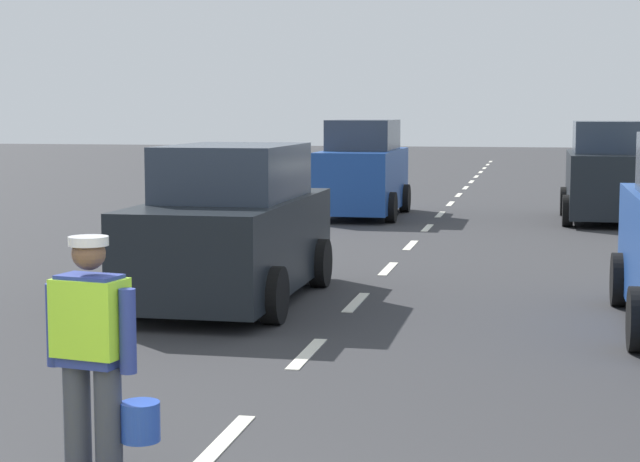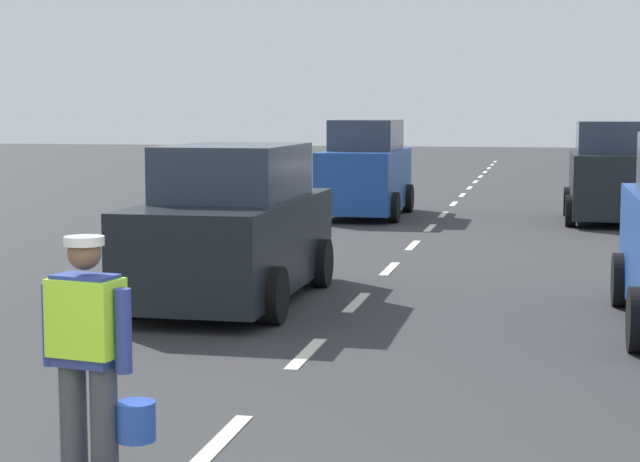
# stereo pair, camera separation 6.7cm
# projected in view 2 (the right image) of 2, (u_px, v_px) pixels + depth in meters

# --- Properties ---
(ground_plane) EXTENTS (96.00, 96.00, 0.00)m
(ground_plane) POSITION_uv_depth(u_px,v_px,m) (444.00, 214.00, 25.80)
(ground_plane) COLOR #333335
(lane_center_line) EXTENTS (0.14, 46.40, 0.01)m
(lane_center_line) POSITION_uv_depth(u_px,v_px,m) (458.00, 199.00, 29.88)
(lane_center_line) COLOR silver
(lane_center_line) RESTS_ON ground
(road_worker) EXTENTS (0.77, 0.36, 1.67)m
(road_worker) POSITION_uv_depth(u_px,v_px,m) (91.00, 349.00, 6.97)
(road_worker) COLOR #383D4C
(road_worker) RESTS_ON ground
(car_parked_far) EXTENTS (2.07, 3.95, 2.24)m
(car_parked_far) POSITION_uv_depth(u_px,v_px,m) (613.00, 175.00, 23.79)
(car_parked_far) COLOR black
(car_parked_far) RESTS_ON ground
(car_oncoming_second) EXTENTS (1.91, 4.07, 2.26)m
(car_oncoming_second) POSITION_uv_depth(u_px,v_px,m) (366.00, 172.00, 25.04)
(car_oncoming_second) COLOR #1E4799
(car_oncoming_second) RESTS_ON ground
(car_oncoming_lead) EXTENTS (2.00, 4.37, 2.03)m
(car_oncoming_lead) POSITION_uv_depth(u_px,v_px,m) (233.00, 229.00, 13.88)
(car_oncoming_lead) COLOR black
(car_oncoming_lead) RESTS_ON ground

